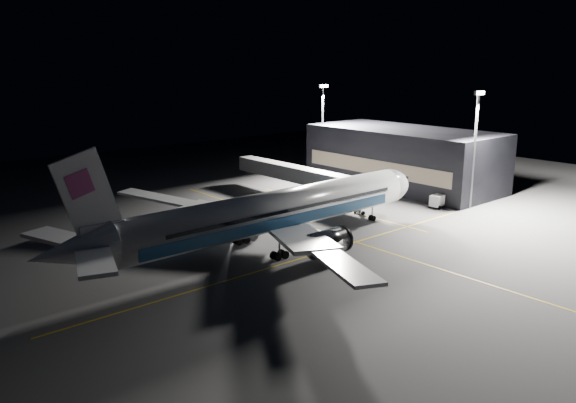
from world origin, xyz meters
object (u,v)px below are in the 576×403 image
(jet_bridge, at_px, (305,176))
(service_truck, at_px, (440,200))
(floodlight_mast_north, at_px, (323,122))
(baggage_tug, at_px, (231,230))
(safety_cone_a, at_px, (250,231))
(safety_cone_b, at_px, (281,229))
(floodlight_mast_south, at_px, (475,139))
(airliner, at_px, (270,213))
(safety_cone_c, at_px, (213,225))

(jet_bridge, height_order, service_truck, jet_bridge)
(floodlight_mast_north, distance_m, baggage_tug, 49.23)
(safety_cone_a, bearing_deg, safety_cone_b, -31.83)
(floodlight_mast_south, distance_m, safety_cone_a, 42.99)
(jet_bridge, bearing_deg, safety_cone_a, -153.51)
(airliner, xyz_separation_m, floodlight_mast_south, (41.08, -6.01, 7.21))
(safety_cone_b, bearing_deg, floodlight_mast_north, 37.71)
(safety_cone_c, bearing_deg, airliner, -88.19)
(airliner, relative_size, baggage_tug, 23.39)
(jet_bridge, distance_m, safety_cone_c, 24.25)
(safety_cone_a, distance_m, safety_cone_b, 4.85)
(floodlight_mast_south, bearing_deg, safety_cone_c, 154.26)
(safety_cone_a, bearing_deg, airliner, -105.68)
(safety_cone_c, bearing_deg, safety_cone_a, -67.95)
(jet_bridge, distance_m, service_truck, 24.97)
(jet_bridge, bearing_deg, safety_cone_b, -142.32)
(jet_bridge, bearing_deg, baggage_tug, -158.23)
(safety_cone_a, xyz_separation_m, safety_cone_c, (-2.58, 6.38, 0.01))
(floodlight_mast_south, distance_m, service_truck, 12.33)
(jet_bridge, bearing_deg, floodlight_mast_south, -53.21)
(floodlight_mast_north, distance_m, floodlight_mast_south, 38.00)
(floodlight_mast_north, xyz_separation_m, safety_cone_b, (-34.82, -26.92, -12.03))
(airliner, xyz_separation_m, safety_cone_a, (2.14, 7.62, -4.89))
(floodlight_mast_north, distance_m, safety_cone_c, 46.83)
(floodlight_mast_north, xyz_separation_m, baggage_tug, (-41.73, -23.41, -11.62))
(airliner, relative_size, safety_cone_a, 111.36)
(baggage_tug, height_order, safety_cone_b, baggage_tug)
(safety_cone_a, relative_size, safety_cone_c, 0.96)
(service_truck, relative_size, baggage_tug, 1.81)
(floodlight_mast_south, bearing_deg, baggage_tug, 160.72)
(safety_cone_b, bearing_deg, safety_cone_a, 148.17)
(airliner, height_order, safety_cone_a, airliner)
(airliner, distance_m, floodlight_mast_north, 52.56)
(service_truck, xyz_separation_m, baggage_tug, (-38.28, 10.54, -0.50))
(floodlight_mast_north, bearing_deg, floodlight_mast_south, -90.00)
(service_truck, bearing_deg, safety_cone_c, 151.56)
(airliner, bearing_deg, floodlight_mast_north, 37.91)
(jet_bridge, distance_m, baggage_tug, 25.83)
(jet_bridge, bearing_deg, safety_cone_c, -170.21)
(jet_bridge, xyz_separation_m, floodlight_mast_north, (18.00, 13.93, 7.79))
(floodlight_mast_north, distance_m, safety_cone_b, 45.62)
(floodlight_mast_south, height_order, baggage_tug, floodlight_mast_south)
(service_truck, height_order, safety_cone_b, service_truck)
(safety_cone_b, bearing_deg, service_truck, -12.62)
(airliner, height_order, floodlight_mast_south, floodlight_mast_south)
(safety_cone_b, bearing_deg, safety_cone_c, 126.87)
(jet_bridge, distance_m, floodlight_mast_south, 31.05)
(floodlight_mast_north, relative_size, safety_cone_a, 37.49)
(service_truck, relative_size, safety_cone_c, 8.27)
(floodlight_mast_north, bearing_deg, safety_cone_c, -156.58)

